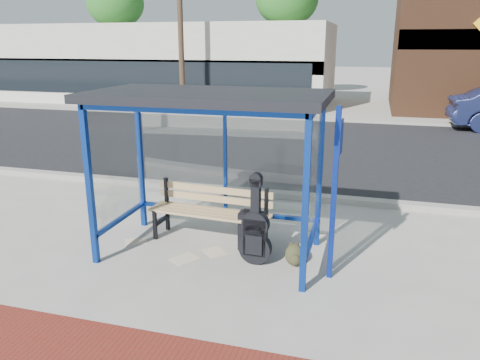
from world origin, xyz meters
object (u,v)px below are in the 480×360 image
(suitcase, at_px, (251,231))
(guitar_bag, at_px, (255,233))
(bench, at_px, (211,209))
(backpack, at_px, (294,255))

(suitcase, bearing_deg, guitar_bag, -70.50)
(bench, xyz_separation_m, suitcase, (0.70, -0.17, -0.22))
(bench, xyz_separation_m, backpack, (1.44, -0.53, -0.37))
(backpack, bearing_deg, bench, 141.45)
(suitcase, relative_size, backpack, 2.04)
(suitcase, distance_m, backpack, 0.83)
(guitar_bag, bearing_deg, backpack, 11.57)
(bench, height_order, suitcase, bench)
(suitcase, height_order, backpack, suitcase)
(suitcase, xyz_separation_m, backpack, (0.73, -0.36, -0.15))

